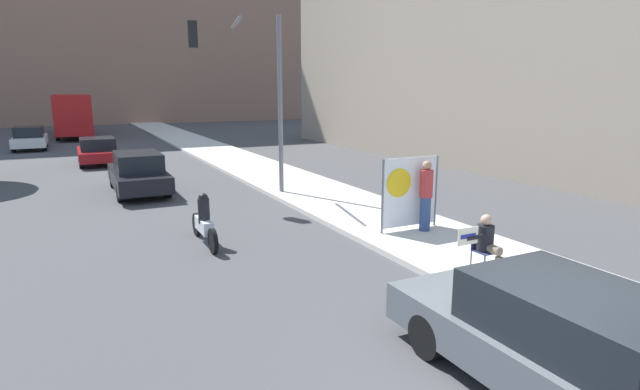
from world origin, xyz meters
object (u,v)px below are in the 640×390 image
protest_banner (409,192)px  parked_car_curbside (564,343)px  traffic_light_pole (250,75)px  car_on_road_midblock (98,151)px  jogger_on_sidewalk (426,195)px  city_bus_on_road (72,112)px  car_on_road_distant (30,138)px  motorcycle_on_road (204,223)px  car_on_road_nearest (138,173)px  seated_protester (487,243)px

protest_banner → parked_car_curbside: protest_banner is taller
protest_banner → traffic_light_pole: size_ratio=0.31×
parked_car_curbside → car_on_road_midblock: 24.58m
jogger_on_sidewalk → city_bus_on_road: city_bus_on_road is taller
parked_car_curbside → car_on_road_distant: size_ratio=1.01×
city_bus_on_road → motorcycle_on_road: city_bus_on_road is taller
car_on_road_distant → car_on_road_nearest: bearing=-75.8°
protest_banner → city_bus_on_road: bearing=101.7°
parked_car_curbside → city_bus_on_road: 42.91m
seated_protester → protest_banner: 3.41m
protest_banner → car_on_road_distant: (-10.06, 26.63, -0.41)m
jogger_on_sidewalk → city_bus_on_road: (-7.73, 36.24, 0.85)m
traffic_light_pole → car_on_road_nearest: traffic_light_pole is taller
jogger_on_sidewalk → car_on_road_nearest: 11.00m
car_on_road_nearest → car_on_road_midblock: bearing=96.1°
traffic_light_pole → car_on_road_distant: 22.05m
parked_car_curbside → car_on_road_nearest: bearing=100.8°
seated_protester → car_on_road_distant: size_ratio=0.26×
protest_banner → car_on_road_nearest: bearing=122.0°
jogger_on_sidewalk → car_on_road_nearest: (-5.93, 9.26, -0.34)m
car_on_road_distant → traffic_light_pole: bearing=-68.5°
car_on_road_nearest → parked_car_curbside: bearing=-79.2°
protest_banner → traffic_light_pole: traffic_light_pole is taller
seated_protester → motorcycle_on_road: seated_protester is taller
parked_car_curbside → city_bus_on_road: (-4.78, 42.63, 1.20)m
car_on_road_nearest → protest_banner: bearing=-58.0°
protest_banner → car_on_road_midblock: bearing=110.3°
jogger_on_sidewalk → motorcycle_on_road: size_ratio=0.82×
seated_protester → traffic_light_pole: size_ratio=0.20×
seated_protester → motorcycle_on_road: 6.59m
jogger_on_sidewalk → motorcycle_on_road: (-5.32, 1.83, -0.54)m
city_bus_on_road → motorcycle_on_road: size_ratio=5.43×
car_on_road_nearest → city_bus_on_road: (-1.81, 26.98, 1.19)m
car_on_road_distant → city_bus_on_road: bearing=74.2°
car_on_road_midblock → car_on_road_distant: (-3.53, 9.03, 0.05)m
car_on_road_distant → motorcycle_on_road: 25.59m
car_on_road_nearest → motorcycle_on_road: car_on_road_nearest is taller
traffic_light_pole → city_bus_on_road: 30.15m
traffic_light_pole → car_on_road_midblock: size_ratio=1.47×
protest_banner → car_on_road_distant: size_ratio=0.41×
traffic_light_pole → parked_car_curbside: bearing=-92.4°
car_on_road_nearest → city_bus_on_road: bearing=93.8°
city_bus_on_road → motorcycle_on_road: 34.52m
jogger_on_sidewalk → city_bus_on_road: bearing=-80.8°
car_on_road_distant → city_bus_on_road: (2.64, 9.33, 1.20)m
car_on_road_distant → protest_banner: bearing=-69.3°
seated_protester → parked_car_curbside: bearing=-117.5°
seated_protester → car_on_road_distant: (-9.48, 29.97, -0.05)m
parked_car_curbside → traffic_light_pole: bearing=87.6°
car_on_road_nearest → motorcycle_on_road: bearing=-85.3°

